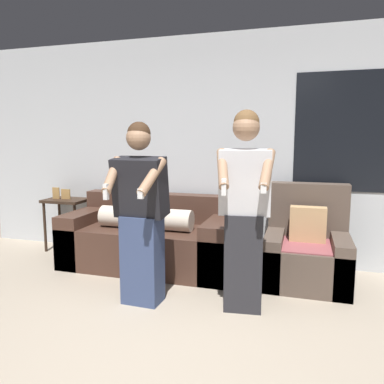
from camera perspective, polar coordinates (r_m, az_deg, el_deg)
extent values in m
cube|color=silver|center=(4.54, 5.44, 6.46)|extent=(6.88, 0.06, 2.70)
cube|color=black|center=(4.44, 22.55, 8.42)|extent=(1.10, 0.01, 1.30)
cube|color=#472D23|center=(4.43, -6.38, -8.21)|extent=(1.96, 0.93, 0.47)
cube|color=#472D23|center=(4.66, -4.75, -2.26)|extent=(1.96, 0.22, 0.34)
cube|color=#472D23|center=(4.80, -15.72, -6.34)|extent=(0.28, 0.93, 0.61)
cube|color=#472D23|center=(4.17, 4.39, -8.24)|extent=(0.28, 0.93, 0.61)
cylinder|color=beige|center=(4.24, -7.08, -3.99)|extent=(1.08, 0.24, 0.24)
cube|color=brown|center=(4.09, 17.00, -10.36)|extent=(0.83, 0.84, 0.42)
cube|color=brown|center=(4.27, 17.27, -2.62)|extent=(0.83, 0.20, 0.59)
cube|color=brown|center=(4.08, 12.40, -9.48)|extent=(0.18, 0.84, 0.52)
cube|color=brown|center=(4.09, 21.65, -9.83)|extent=(0.18, 0.84, 0.52)
cube|color=#994C51|center=(3.99, 17.13, -7.62)|extent=(0.71, 0.67, 0.01)
cube|color=tan|center=(4.04, 17.23, -4.69)|extent=(0.36, 0.14, 0.36)
cube|color=#332319|center=(5.22, -18.64, -1.21)|extent=(0.54, 0.40, 0.04)
cylinder|color=#332319|center=(5.30, -21.50, -5.02)|extent=(0.04, 0.04, 0.65)
cylinder|color=#332319|center=(5.03, -17.35, -5.50)|extent=(0.04, 0.04, 0.65)
cylinder|color=#332319|center=(5.54, -19.49, -4.35)|extent=(0.04, 0.04, 0.65)
cylinder|color=#332319|center=(5.29, -15.44, -4.76)|extent=(0.04, 0.04, 0.65)
cube|color=tan|center=(5.27, -20.01, -0.25)|extent=(0.10, 0.02, 0.17)
cube|color=tan|center=(5.21, -18.68, -0.40)|extent=(0.13, 0.02, 0.15)
cube|color=#384770|center=(3.46, -7.55, -10.11)|extent=(0.35, 0.25, 0.80)
cube|color=black|center=(3.30, -7.91, 0.74)|extent=(0.46, 0.30, 0.54)
sphere|color=#A37A5B|center=(3.26, -8.15, 8.17)|extent=(0.21, 0.21, 0.21)
sphere|color=#3D2819|center=(3.27, -8.09, 8.82)|extent=(0.20, 0.20, 0.20)
cylinder|color=#A37A5B|center=(3.24, -12.08, 2.55)|extent=(0.13, 0.36, 0.31)
cube|color=white|center=(3.11, -12.98, 0.03)|extent=(0.04, 0.04, 0.13)
cylinder|color=#A37A5B|center=(3.07, -6.12, 2.38)|extent=(0.16, 0.36, 0.31)
cube|color=white|center=(2.96, -7.80, -0.25)|extent=(0.05, 0.04, 0.08)
cube|color=#28282D|center=(3.33, 7.86, -10.45)|extent=(0.34, 0.27, 0.85)
cube|color=silver|center=(3.17, 8.10, 1.53)|extent=(0.45, 0.29, 0.55)
sphere|color=#A37A5B|center=(3.14, 8.26, 9.72)|extent=(0.22, 0.22, 0.22)
sphere|color=brown|center=(3.15, 8.30, 10.42)|extent=(0.21, 0.21, 0.21)
cylinder|color=#A37A5B|center=(3.02, 4.69, 3.58)|extent=(0.18, 0.36, 0.32)
cube|color=white|center=(2.88, 4.89, 0.76)|extent=(0.04, 0.04, 0.13)
cylinder|color=#A37A5B|center=(3.00, 11.39, 3.43)|extent=(0.10, 0.36, 0.32)
cube|color=white|center=(2.87, 10.84, 0.62)|extent=(0.05, 0.04, 0.08)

